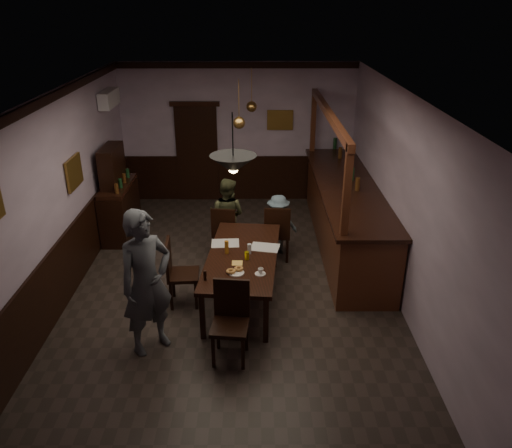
{
  "coord_description": "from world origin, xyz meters",
  "views": [
    {
      "loc": [
        0.35,
        -6.6,
        4.19
      ],
      "look_at": [
        0.37,
        0.06,
        1.15
      ],
      "focal_mm": 35.0,
      "sensor_mm": 36.0,
      "label": 1
    }
  ],
  "objects_px": {
    "sideboard": "(118,201)",
    "pendant_brass_far": "(252,107)",
    "chair_near": "(231,317)",
    "person_standing": "(147,283)",
    "person_seated_left": "(227,215)",
    "person_seated_right": "(278,224)",
    "chair_side": "(177,270)",
    "soda_can": "(247,256)",
    "coffee_cup": "(261,271)",
    "pendant_iron": "(233,164)",
    "pendant_brass_mid": "(239,123)",
    "dining_table": "(242,258)",
    "bar_counter": "(345,213)",
    "chair_far_right": "(277,231)",
    "chair_far_left": "(225,230)"
  },
  "relations": [
    {
      "from": "sideboard",
      "to": "pendant_brass_far",
      "type": "distance_m",
      "value": 3.08
    },
    {
      "from": "chair_near",
      "to": "person_standing",
      "type": "bearing_deg",
      "value": 177.05
    },
    {
      "from": "person_seated_left",
      "to": "person_seated_right",
      "type": "height_order",
      "value": "person_seated_left"
    },
    {
      "from": "chair_side",
      "to": "soda_can",
      "type": "distance_m",
      "value": 1.05
    },
    {
      "from": "person_seated_right",
      "to": "coffee_cup",
      "type": "relative_size",
      "value": 13.64
    },
    {
      "from": "coffee_cup",
      "to": "chair_side",
      "type": "bearing_deg",
      "value": 165.29
    },
    {
      "from": "sideboard",
      "to": "pendant_iron",
      "type": "distance_m",
      "value": 4.19
    },
    {
      "from": "chair_near",
      "to": "pendant_brass_mid",
      "type": "distance_m",
      "value": 3.47
    },
    {
      "from": "coffee_cup",
      "to": "sideboard",
      "type": "height_order",
      "value": "sideboard"
    },
    {
      "from": "coffee_cup",
      "to": "pendant_brass_far",
      "type": "xyz_separation_m",
      "value": [
        -0.13,
        3.59,
        1.5
      ]
    },
    {
      "from": "pendant_iron",
      "to": "pendant_brass_far",
      "type": "distance_m",
      "value": 3.83
    },
    {
      "from": "dining_table",
      "to": "bar_counter",
      "type": "xyz_separation_m",
      "value": [
        1.82,
        1.8,
        -0.06
      ]
    },
    {
      "from": "pendant_iron",
      "to": "pendant_brass_mid",
      "type": "height_order",
      "value": "same"
    },
    {
      "from": "chair_far_right",
      "to": "person_seated_right",
      "type": "distance_m",
      "value": 0.28
    },
    {
      "from": "person_standing",
      "to": "pendant_brass_mid",
      "type": "bearing_deg",
      "value": 27.84
    },
    {
      "from": "person_seated_left",
      "to": "chair_side",
      "type": "bearing_deg",
      "value": 91.06
    },
    {
      "from": "soda_can",
      "to": "pendant_brass_far",
      "type": "bearing_deg",
      "value": 88.9
    },
    {
      "from": "chair_far_left",
      "to": "person_standing",
      "type": "xyz_separation_m",
      "value": [
        -0.83,
        -2.45,
        0.44
      ]
    },
    {
      "from": "chair_far_right",
      "to": "bar_counter",
      "type": "bearing_deg",
      "value": -151.03
    },
    {
      "from": "chair_far_left",
      "to": "pendant_iron",
      "type": "bearing_deg",
      "value": 105.08
    },
    {
      "from": "person_seated_left",
      "to": "person_seated_right",
      "type": "distance_m",
      "value": 0.91
    },
    {
      "from": "person_standing",
      "to": "pendant_iron",
      "type": "relative_size",
      "value": 2.67
    },
    {
      "from": "dining_table",
      "to": "chair_far_left",
      "type": "bearing_deg",
      "value": 104.35
    },
    {
      "from": "chair_side",
      "to": "coffee_cup",
      "type": "xyz_separation_m",
      "value": [
        1.21,
        -0.44,
        0.24
      ]
    },
    {
      "from": "chair_near",
      "to": "pendant_brass_mid",
      "type": "xyz_separation_m",
      "value": [
        0.05,
        3.01,
        1.73
      ]
    },
    {
      "from": "chair_side",
      "to": "coffee_cup",
      "type": "relative_size",
      "value": 12.84
    },
    {
      "from": "coffee_cup",
      "to": "pendant_iron",
      "type": "height_order",
      "value": "pendant_iron"
    },
    {
      "from": "chair_far_left",
      "to": "soda_can",
      "type": "xyz_separation_m",
      "value": [
        0.4,
        -1.45,
        0.28
      ]
    },
    {
      "from": "chair_side",
      "to": "person_seated_right",
      "type": "xyz_separation_m",
      "value": [
        1.54,
        1.63,
        -0.02
      ]
    },
    {
      "from": "soda_can",
      "to": "pendant_brass_mid",
      "type": "relative_size",
      "value": 0.15
    },
    {
      "from": "person_standing",
      "to": "coffee_cup",
      "type": "xyz_separation_m",
      "value": [
        1.42,
        0.58,
        -0.17
      ]
    },
    {
      "from": "person_standing",
      "to": "sideboard",
      "type": "xyz_separation_m",
      "value": [
        -1.22,
        3.41,
        -0.27
      ]
    },
    {
      "from": "chair_near",
      "to": "sideboard",
      "type": "distance_m",
      "value": 4.23
    },
    {
      "from": "chair_far_left",
      "to": "bar_counter",
      "type": "relative_size",
      "value": 0.22
    },
    {
      "from": "dining_table",
      "to": "chair_near",
      "type": "bearing_deg",
      "value": -95.26
    },
    {
      "from": "chair_far_right",
      "to": "pendant_iron",
      "type": "height_order",
      "value": "pendant_iron"
    },
    {
      "from": "pendant_brass_far",
      "to": "pendant_brass_mid",
      "type": "bearing_deg",
      "value": -98.59
    },
    {
      "from": "dining_table",
      "to": "pendant_brass_far",
      "type": "height_order",
      "value": "pendant_brass_far"
    },
    {
      "from": "person_standing",
      "to": "person_seated_left",
      "type": "xyz_separation_m",
      "value": [
        0.86,
        2.73,
        -0.28
      ]
    },
    {
      "from": "person_standing",
      "to": "pendant_brass_mid",
      "type": "height_order",
      "value": "pendant_brass_mid"
    },
    {
      "from": "chair_far_left",
      "to": "person_standing",
      "type": "bearing_deg",
      "value": 79.42
    },
    {
      "from": "person_seated_left",
      "to": "dining_table",
      "type": "bearing_deg",
      "value": 122.59
    },
    {
      "from": "chair_far_right",
      "to": "bar_counter",
      "type": "distance_m",
      "value": 1.38
    },
    {
      "from": "person_seated_right",
      "to": "person_standing",
      "type": "bearing_deg",
      "value": 44.99
    },
    {
      "from": "person_seated_right",
      "to": "soda_can",
      "type": "bearing_deg",
      "value": 60.8
    },
    {
      "from": "dining_table",
      "to": "chair_far_left",
      "type": "relative_size",
      "value": 2.37
    },
    {
      "from": "person_seated_right",
      "to": "pendant_brass_far",
      "type": "bearing_deg",
      "value": -84.64
    },
    {
      "from": "chair_far_right",
      "to": "chair_near",
      "type": "relative_size",
      "value": 0.97
    },
    {
      "from": "chair_far_left",
      "to": "sideboard",
      "type": "height_order",
      "value": "sideboard"
    },
    {
      "from": "chair_side",
      "to": "pendant_iron",
      "type": "distance_m",
      "value": 2.13
    }
  ]
}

